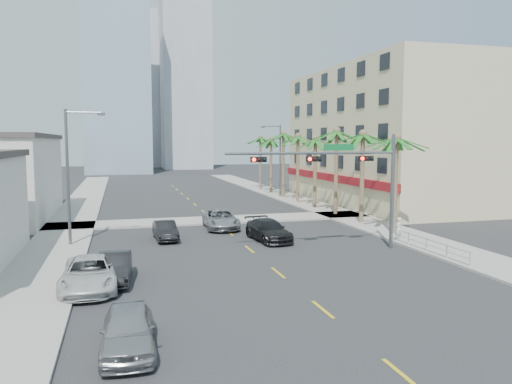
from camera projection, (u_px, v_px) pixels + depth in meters
ground at (305, 295)px, 22.46m from camera, size 260.00×260.00×0.00m
sidewalk_right at (351, 218)px, 44.80m from camera, size 4.00×120.00×0.15m
sidewalk_left at (67, 230)px, 38.48m from camera, size 4.00×120.00×0.15m
sidewalk_cross at (215, 220)px, 43.56m from camera, size 80.00×4.00×0.15m
building_right at (393, 137)px, 56.28m from camera, size 15.25×28.00×15.00m
tower_far_left at (116, 64)px, 109.12m from camera, size 14.00×14.00×48.00m
tower_far_right at (185, 51)px, 127.39m from camera, size 12.00×12.00×60.00m
tower_far_center at (136, 91)px, 139.52m from camera, size 16.00×16.00×42.00m
traffic_signal_mast at (347, 171)px, 31.10m from camera, size 11.12×0.54×7.20m
palm_tree_0 at (396, 139)px, 36.31m from camera, size 4.80×4.80×7.80m
palm_tree_1 at (363, 135)px, 41.27m from camera, size 4.80×4.80×8.16m
palm_tree_2 at (337, 132)px, 46.22m from camera, size 4.80×4.80×8.52m
palm_tree_3 at (315, 140)px, 51.28m from camera, size 4.80×4.80×7.80m
palm_tree_4 at (298, 137)px, 56.24m from camera, size 4.80×4.80×8.16m
palm_tree_5 at (283, 135)px, 61.19m from camera, size 4.80×4.80×8.52m
palm_tree_6 at (271, 140)px, 66.25m from camera, size 4.80×4.80×7.80m
palm_tree_7 at (260, 138)px, 71.21m from camera, size 4.80×4.80×8.16m
streetlight_left at (71, 170)px, 32.49m from camera, size 2.55×0.25×9.00m
streetlight_right at (279, 157)px, 61.31m from camera, size 2.55×0.25×9.00m
guardrail at (427, 243)px, 30.85m from camera, size 0.08×8.08×1.00m
car_parked_near at (128, 330)px, 16.36m from camera, size 1.89×4.38×1.47m
car_parked_mid at (114, 268)px, 24.50m from camera, size 1.77×4.42×1.43m
car_parked_far at (90, 274)px, 23.28m from camera, size 2.56×5.45×1.51m
car_lane_left at (165, 231)px, 35.10m from camera, size 1.61×4.09×1.32m
car_lane_center at (221, 219)px, 39.67m from camera, size 2.76×5.52×1.50m
car_lane_right at (268, 230)px, 34.85m from camera, size 2.58×5.25×1.47m
pedestrian at (398, 229)px, 33.98m from camera, size 0.70×0.68×1.61m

